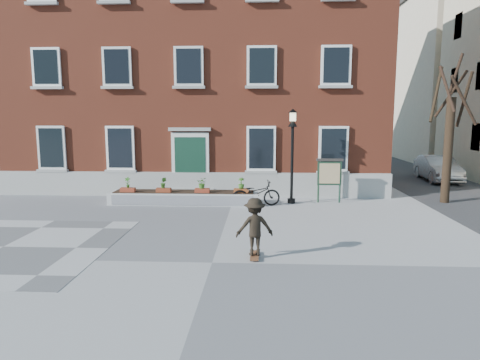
# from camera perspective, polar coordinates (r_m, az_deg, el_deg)

# --- Properties ---
(ground) EXTENTS (100.00, 100.00, 0.00)m
(ground) POSITION_cam_1_polar(r_m,az_deg,el_deg) (10.91, -3.74, -10.94)
(ground) COLOR #969698
(ground) RESTS_ON ground
(checker_patch) EXTENTS (6.00, 6.00, 0.01)m
(checker_patch) POSITION_cam_1_polar(r_m,az_deg,el_deg) (13.82, -29.01, -7.79)
(checker_patch) COLOR #5A5A5D
(checker_patch) RESTS_ON ground
(bicycle) EXTENTS (2.06, 0.99, 1.04)m
(bicycle) POSITION_cam_1_polar(r_m,az_deg,el_deg) (17.41, 2.13, -1.79)
(bicycle) COLOR black
(bicycle) RESTS_ON ground
(parked_car) EXTENTS (1.78, 4.41, 1.42)m
(parked_car) POSITION_cam_1_polar(r_m,az_deg,el_deg) (26.57, 24.87, 1.41)
(parked_car) COLOR #B2B4B7
(parked_car) RESTS_ON ground
(brick_building) EXTENTS (18.40, 10.85, 12.60)m
(brick_building) POSITION_cam_1_polar(r_m,az_deg,el_deg) (24.55, -4.83, 14.73)
(brick_building) COLOR #963F29
(brick_building) RESTS_ON ground
(planter_assembly) EXTENTS (6.20, 1.12, 1.15)m
(planter_assembly) POSITION_cam_1_polar(r_m,az_deg,el_deg) (18.00, -7.43, -2.21)
(planter_assembly) COLOR silver
(planter_assembly) RESTS_ON ground
(bare_tree) EXTENTS (1.83, 1.83, 6.16)m
(bare_tree) POSITION_cam_1_polar(r_m,az_deg,el_deg) (19.84, 26.11, 5.22)
(bare_tree) COLOR #2F2115
(bare_tree) RESTS_ON ground
(lamp_post) EXTENTS (0.40, 0.40, 3.93)m
(lamp_post) POSITION_cam_1_polar(r_m,az_deg,el_deg) (17.83, 7.00, 4.94)
(lamp_post) COLOR black
(lamp_post) RESTS_ON ground
(notice_board) EXTENTS (1.10, 0.16, 1.87)m
(notice_board) POSITION_cam_1_polar(r_m,az_deg,el_deg) (18.36, 11.84, 0.92)
(notice_board) COLOR #1B3723
(notice_board) RESTS_ON ground
(skateboarder) EXTENTS (1.06, 0.78, 1.57)m
(skateboarder) POSITION_cam_1_polar(r_m,az_deg,el_deg) (11.03, 1.96, -6.26)
(skateboarder) COLOR brown
(skateboarder) RESTS_ON ground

